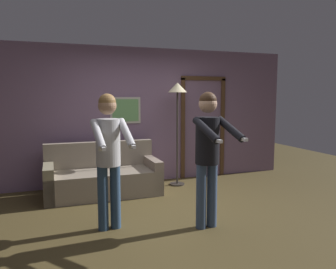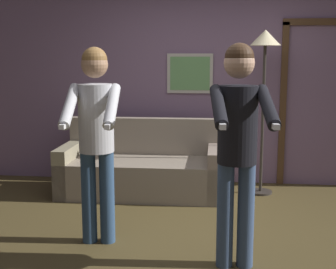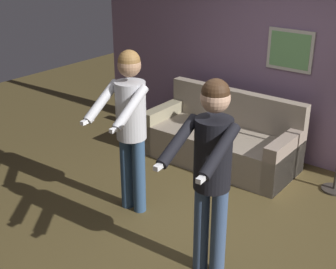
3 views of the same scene
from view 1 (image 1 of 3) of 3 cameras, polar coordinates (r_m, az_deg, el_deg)
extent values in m
plane|color=#4C3F22|center=(4.73, 0.51, -14.03)|extent=(12.00, 12.00, 0.00)
cube|color=slate|center=(6.37, -5.55, 3.26)|extent=(6.40, 0.06, 2.60)
cube|color=#B7B2A8|center=(6.27, -7.42, 4.20)|extent=(0.58, 0.02, 0.50)
cube|color=#62985B|center=(6.26, -7.40, 4.20)|extent=(0.50, 0.01, 0.42)
cube|color=#4C331E|center=(6.63, 2.60, 0.99)|extent=(0.08, 0.04, 2.04)
cube|color=#4C331E|center=(7.01, 9.46, 1.21)|extent=(0.08, 0.04, 2.04)
cube|color=#4C331E|center=(6.79, 6.23, 9.71)|extent=(0.98, 0.04, 0.08)
cube|color=gray|center=(5.74, -11.18, -8.24)|extent=(1.91, 0.87, 0.42)
cube|color=gray|center=(5.99, -11.78, -3.37)|extent=(1.90, 0.16, 0.45)
cube|color=gray|center=(5.67, -20.02, -7.88)|extent=(0.17, 0.85, 0.58)
cube|color=gray|center=(5.90, -2.76, -6.90)|extent=(0.17, 0.85, 0.58)
cylinder|color=#332D28|center=(6.32, 1.60, -8.60)|extent=(0.28, 0.28, 0.02)
cylinder|color=#332D28|center=(6.15, 1.63, -0.71)|extent=(0.04, 0.04, 1.72)
cone|color=#F9EAB7|center=(6.10, 1.65, 8.20)|extent=(0.36, 0.36, 0.18)
cylinder|color=navy|center=(4.24, -11.28, -10.81)|extent=(0.13, 0.13, 0.82)
cylinder|color=navy|center=(4.27, -9.15, -10.62)|extent=(0.13, 0.13, 0.82)
cylinder|color=#B2B2B7|center=(4.10, -10.41, -1.35)|extent=(0.30, 0.30, 0.58)
sphere|color=#9E7556|center=(4.07, -10.54, 4.98)|extent=(0.23, 0.23, 0.23)
sphere|color=brown|center=(4.06, -10.55, 5.53)|extent=(0.21, 0.21, 0.21)
cylinder|color=#B2B2B7|center=(3.84, -12.12, 0.02)|extent=(0.13, 0.49, 0.34)
cube|color=white|center=(3.64, -11.34, -2.38)|extent=(0.05, 0.15, 0.04)
cylinder|color=#B2B2B7|center=(3.92, -7.26, 0.25)|extent=(0.13, 0.49, 0.34)
cube|color=white|center=(3.73, -6.24, -2.08)|extent=(0.05, 0.15, 0.04)
cylinder|color=#394E72|center=(4.23, 5.80, -10.68)|extent=(0.13, 0.13, 0.83)
cylinder|color=#394E72|center=(4.31, 7.66, -10.37)|extent=(0.13, 0.13, 0.83)
cylinder|color=black|center=(4.12, 6.88, -1.06)|extent=(0.30, 0.30, 0.59)
sphere|color=tan|center=(4.08, 6.96, 5.32)|extent=(0.23, 0.23, 0.23)
sphere|color=#382314|center=(4.08, 6.97, 5.88)|extent=(0.22, 0.22, 0.22)
cylinder|color=black|center=(3.81, 6.63, 0.81)|extent=(0.14, 0.52, 0.28)
cube|color=white|center=(3.62, 8.60, -1.10)|extent=(0.06, 0.15, 0.04)
cylinder|color=black|center=(3.99, 10.79, 1.01)|extent=(0.14, 0.52, 0.28)
cube|color=white|center=(3.81, 12.86, -0.80)|extent=(0.06, 0.15, 0.04)
camera|label=2|loc=(1.66, 65.17, 1.58)|focal=50.00mm
camera|label=3|loc=(3.78, 58.78, 19.30)|focal=50.00mm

